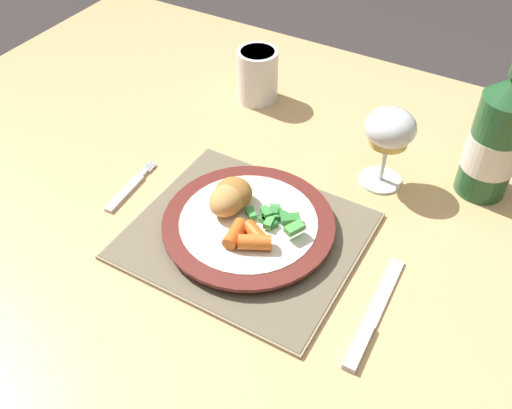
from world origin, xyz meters
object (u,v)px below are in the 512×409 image
(fork, at_px, (129,189))
(wine_glass, at_px, (390,131))
(dinner_plate, at_px, (248,225))
(bottle, at_px, (497,137))
(dining_table, at_px, (244,241))
(drinking_cup, at_px, (258,74))
(table_knife, at_px, (371,321))

(fork, bearing_deg, wine_glass, 33.23)
(dinner_plate, bearing_deg, fork, -176.13)
(dinner_plate, distance_m, bottle, 0.39)
(dining_table, distance_m, fork, 0.20)
(dining_table, xyz_separation_m, bottle, (0.30, 0.22, 0.18))
(dining_table, bearing_deg, wine_glass, 44.64)
(fork, relative_size, bottle, 0.45)
(wine_glass, bearing_deg, dinner_plate, -121.20)
(bottle, height_order, drinking_cup, bottle)
(dining_table, xyz_separation_m, fork, (-0.17, -0.06, 0.08))
(table_knife, relative_size, bottle, 0.67)
(table_knife, relative_size, wine_glass, 1.45)
(dining_table, bearing_deg, bottle, 35.81)
(dining_table, height_order, bottle, bottle)
(wine_glass, bearing_deg, fork, -146.77)
(wine_glass, height_order, drinking_cup, wine_glass)
(fork, relative_size, wine_glass, 0.97)
(table_knife, bearing_deg, dining_table, 157.43)
(fork, height_order, wine_glass, wine_glass)
(bottle, relative_size, drinking_cup, 2.87)
(drinking_cup, bearing_deg, table_knife, -44.63)
(table_knife, relative_size, drinking_cup, 1.94)
(table_knife, distance_m, drinking_cup, 0.53)
(table_knife, bearing_deg, bottle, 80.42)
(fork, distance_m, bottle, 0.56)
(table_knife, height_order, drinking_cup, drinking_cup)
(dinner_plate, height_order, drinking_cup, drinking_cup)
(dining_table, relative_size, table_knife, 7.08)
(table_knife, xyz_separation_m, bottle, (0.05, 0.32, 0.10))
(dinner_plate, bearing_deg, wine_glass, 58.80)
(dining_table, bearing_deg, drinking_cup, 115.51)
(dinner_plate, relative_size, table_knife, 1.29)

